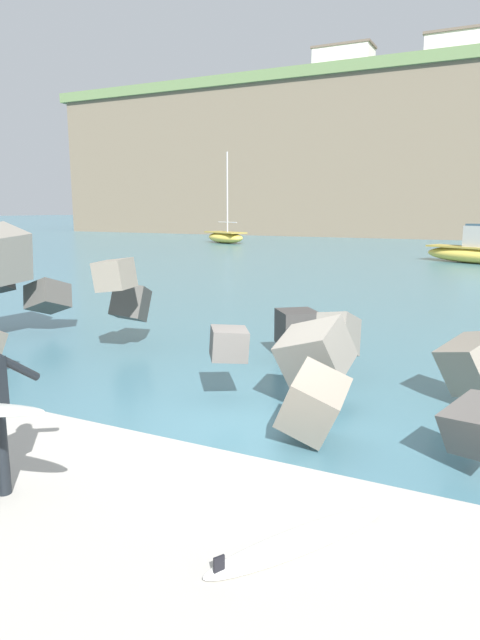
{
  "coord_description": "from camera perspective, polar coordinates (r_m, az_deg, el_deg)",
  "views": [
    {
      "loc": [
        3.35,
        -7.53,
        3.2
      ],
      "look_at": [
        -0.65,
        0.5,
        1.4
      ],
      "focal_mm": 31.34,
      "sensor_mm": 36.0,
      "label": 1
    }
  ],
  "objects": [
    {
      "name": "ground_plane",
      "position": [
        8.84,
        2.37,
        -9.89
      ],
      "size": [
        400.0,
        400.0,
        0.0
      ],
      "primitive_type": "plane",
      "color": "#42707F"
    },
    {
      "name": "walkway_path",
      "position": [
        5.76,
        -15.42,
        -21.44
      ],
      "size": [
        48.0,
        4.4,
        0.24
      ],
      "primitive_type": "cube",
      "color": "#B2ADA3",
      "rests_on": "ground"
    },
    {
      "name": "breakwater_jetty",
      "position": [
        10.34,
        -6.02,
        -0.69
      ],
      "size": [
        30.91,
        6.04,
        2.88
      ],
      "color": "gray",
      "rests_on": "ground"
    },
    {
      "name": "spare_surfboard",
      "position": [
        5.4,
        6.19,
        -21.46
      ],
      "size": [
        1.34,
        1.9,
        0.19
      ],
      "color": "white",
      "rests_on": "walkway_path"
    },
    {
      "name": "boat_mid_left",
      "position": [
        52.62,
        -1.51,
        8.5
      ],
      "size": [
        5.2,
        3.95,
        8.21
      ],
      "color": "#EAC64C",
      "rests_on": "ground"
    },
    {
      "name": "boat_mid_centre",
      "position": [
        35.96,
        22.79,
        6.52
      ],
      "size": [
        6.04,
        3.99,
        2.31
      ],
      "color": "#EAC64C",
      "rests_on": "ground"
    },
    {
      "name": "headland_bluff",
      "position": [
        81.89,
        16.25,
        15.15
      ],
      "size": [
        84.93,
        38.76,
        18.48
      ],
      "color": "#756651",
      "rests_on": "ground"
    },
    {
      "name": "station_building_west",
      "position": [
        84.87,
        10.48,
        23.72
      ],
      "size": [
        8.1,
        4.41,
        6.3
      ],
      "color": "silver",
      "rests_on": "headland_bluff"
    },
    {
      "name": "station_building_central",
      "position": [
        78.64,
        21.64,
        23.67
      ],
      "size": [
        8.07,
        7.2,
        4.98
      ],
      "color": "silver",
      "rests_on": "headland_bluff"
    },
    {
      "name": "station_building_east",
      "position": [
        96.42,
        8.08,
        22.06
      ],
      "size": [
        8.33,
        7.45,
        5.61
      ],
      "color": "beige",
      "rests_on": "headland_bluff"
    }
  ]
}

